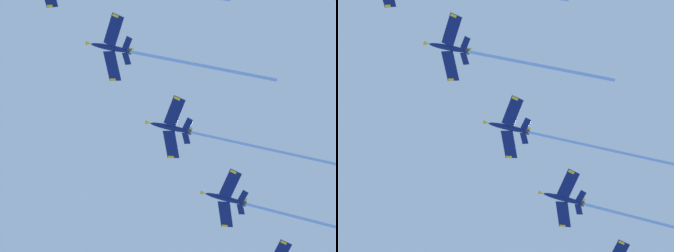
# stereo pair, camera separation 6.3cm
# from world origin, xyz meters

# --- Properties ---
(jet_second) EXTENTS (49.78, 23.47, 18.84)m
(jet_second) POSITION_xyz_m (28.07, 2.91, 157.45)
(jet_second) COLOR navy
(jet_third) EXTENTS (53.07, 23.94, 18.06)m
(jet_third) POSITION_xyz_m (50.83, 17.17, 151.67)
(jet_third) COLOR navy
(jet_fourth) EXTENTS (45.32, 21.59, 16.69)m
(jet_fourth) POSITION_xyz_m (72.14, 30.10, 145.66)
(jet_fourth) COLOR navy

